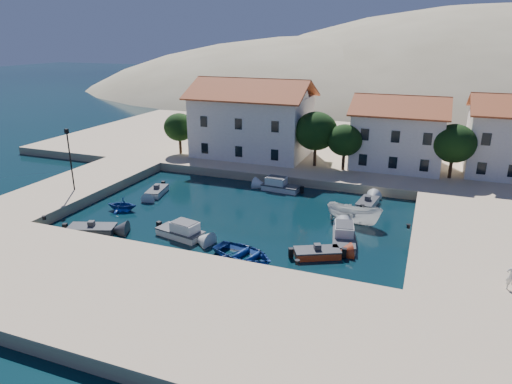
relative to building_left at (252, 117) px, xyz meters
The scene contains 22 objects.
ground 29.24m from the building_left, 77.91° to the right, with size 400.00×400.00×0.00m, color black.
quay_south 34.95m from the building_left, 79.99° to the right, with size 52.00×12.00×1.00m, color #CEB18C.
quay_east 32.49m from the building_left, 34.19° to the right, with size 11.00×20.00×1.00m, color #CEB18C.
quay_west 22.86m from the building_left, 125.84° to the right, with size 8.00×20.00×1.00m, color #CEB18C.
quay_north 13.91m from the building_left, 51.34° to the left, with size 80.00×36.00×1.00m, color #CEB18C.
hills 103.51m from the building_left, 74.43° to the left, with size 254.00×176.00×99.00m.
building_left is the anchor object (origin of this frame).
building_mid 18.04m from the building_left, ahead, with size 10.50×8.40×8.30m.
trees 10.87m from the building_left, 13.60° to the right, with size 37.30×5.30×6.45m.
lamppost 23.10m from the building_left, 119.90° to the right, with size 0.35×0.25×6.22m.
bollards 26.13m from the building_left, 69.97° to the right, with size 29.36×9.56×0.30m.
motorboat_grey_sw 27.11m from the building_left, 99.25° to the right, with size 4.24×2.91×1.25m.
cabin_cruiser_south 25.00m from the building_left, 82.70° to the right, with size 4.35×2.55×1.60m.
rowboat_south 28.21m from the building_left, 69.94° to the right, with size 3.57×5.00×1.03m, color navy.
motorboat_red_se 28.37m from the building_left, 58.41° to the right, with size 3.74×2.90×1.25m.
cabin_cruiser_east 26.68m from the building_left, 52.25° to the right, with size 2.58×4.63×1.60m.
boat_east 23.55m from the building_left, 45.34° to the right, with size 1.87×4.96×1.92m, color silver.
motorboat_white_ne 20.89m from the building_left, 34.59° to the right, with size 1.99×3.55×1.25m.
rowboat_west 22.35m from the building_left, 103.64° to the right, with size 2.45×2.84×1.50m, color navy.
motorboat_white_west 17.32m from the building_left, 106.21° to the right, with size 2.15×3.59×1.25m.
cabin_cruiser_north 13.44m from the building_left, 54.06° to the right, with size 4.17×2.02×1.60m.
pedestrian 37.52m from the building_left, 43.37° to the right, with size 0.67×0.44×1.83m, color white.
Camera 1 is at (15.35, -26.18, 15.85)m, focal length 32.00 mm.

